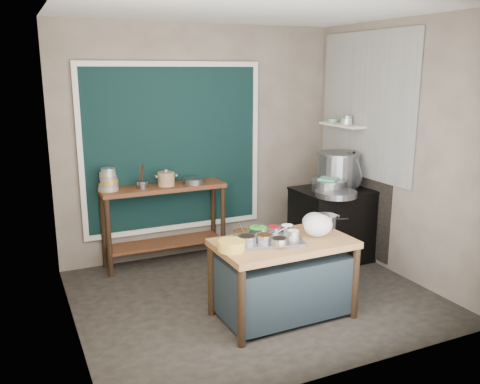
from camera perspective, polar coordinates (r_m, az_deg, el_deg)
name	(u,v)px	position (r m, az deg, el deg)	size (l,w,h in m)	color
floor	(254,297)	(5.34, 1.54, -11.65)	(3.50, 3.00, 0.02)	#2F2A24
back_wall	(200,142)	(6.28, -4.53, 5.61)	(3.50, 0.02, 2.80)	#7B6E5E
left_wall	(63,178)	(4.43, -19.23, 1.54)	(0.02, 3.00, 2.80)	#7B6E5E
right_wall	(397,150)	(5.90, 17.20, 4.53)	(0.02, 3.00, 2.80)	#7B6E5E
ceiling	(256,7)	(4.86, 1.76, 20.00)	(3.50, 3.00, 0.02)	#7B6E5E
curtain_panel	(174,148)	(6.14, -7.46, 4.88)	(2.10, 0.02, 1.90)	black
curtain_frame	(174,148)	(6.13, -7.44, 4.87)	(2.22, 0.03, 2.02)	beige
tile_panel	(366,106)	(6.25, 13.93, 9.38)	(0.02, 1.70, 1.70)	#B2B2AA
soot_patch	(356,198)	(6.51, 12.85, -0.69)	(0.01, 1.30, 1.30)	black
wall_shelf	(342,125)	(6.44, 11.40, 7.39)	(0.22, 0.70, 0.03)	beige
prep_table	(283,279)	(4.80, 4.83, -9.69)	(1.25, 0.72, 0.75)	olive
back_counter	(165,225)	(6.10, -8.47, -3.65)	(1.45, 0.40, 0.95)	#562F18
stove_block	(333,225)	(6.28, 10.44, -3.70)	(0.90, 0.68, 0.85)	black
stove_top	(335,190)	(6.16, 10.61, 0.21)	(0.92, 0.69, 0.03)	black
condiment_tray	(269,240)	(4.63, 3.25, -5.39)	(0.59, 0.42, 0.03)	gray
condiment_bowls	(264,234)	(4.63, 2.69, -4.78)	(0.64, 0.48, 0.07)	gray
yellow_basin	(232,246)	(4.38, -0.94, -6.05)	(0.23, 0.23, 0.09)	#B19135
saucepan	(325,221)	(5.08, 9.53, -3.23)	(0.23, 0.23, 0.13)	gray
plastic_bag_a	(318,225)	(4.79, 8.75, -3.71)	(0.28, 0.24, 0.21)	white
plastic_bag_b	(314,221)	(4.96, 8.30, -3.28)	(0.23, 0.20, 0.18)	white
bowl_stack	(109,181)	(5.83, -14.55, 1.23)	(0.23, 0.23, 0.26)	tan
utensil_cup	(142,184)	(5.89, -10.94, 0.84)	(0.14, 0.14, 0.08)	gray
ceramic_crock	(166,180)	(5.96, -8.29, 1.37)	(0.21, 0.21, 0.14)	#9A7A54
wide_bowl	(194,181)	(6.03, -5.22, 1.23)	(0.25, 0.25, 0.06)	gray
stock_pot	(338,170)	(6.25, 10.94, 2.48)	(0.53, 0.53, 0.42)	gray
pot_lid	(352,170)	(6.22, 12.42, 2.42)	(0.44, 0.44, 0.02)	gray
steamer	(329,185)	(6.02, 10.00, 0.75)	(0.44, 0.44, 0.14)	gray
green_cloth	(330,178)	(6.00, 10.03, 1.51)	(0.27, 0.21, 0.02)	#60AC9C
shallow_pan	(336,194)	(5.79, 10.72, -0.18)	(0.47, 0.47, 0.06)	gray
shelf_bowl_stack	(347,120)	(6.36, 11.92, 7.89)	(0.14, 0.14, 0.11)	silver
shelf_bowl_green	(333,120)	(6.60, 10.39, 7.90)	(0.13, 0.13, 0.05)	gray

